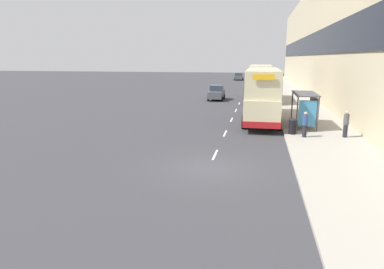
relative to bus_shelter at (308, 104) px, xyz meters
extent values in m
plane|color=#38383D|center=(-5.77, -10.76, -1.88)|extent=(220.00, 220.00, 0.00)
cube|color=#A39E93|center=(0.73, 27.74, -1.81)|extent=(5.00, 93.00, 0.14)
cube|color=#C6B793|center=(4.73, 27.74, 5.89)|extent=(3.00, 93.00, 15.54)
cube|color=black|center=(3.19, 27.74, 5.12)|extent=(0.12, 89.28, 2.80)
cube|color=silver|center=(-5.77, -8.41, -1.87)|extent=(0.12, 2.00, 0.01)
cube|color=silver|center=(-5.77, -2.90, -1.87)|extent=(0.12, 2.00, 0.01)
cube|color=silver|center=(-5.77, 2.61, -1.87)|extent=(0.12, 2.00, 0.01)
cube|color=silver|center=(-5.77, 8.13, -1.87)|extent=(0.12, 2.00, 0.01)
cube|color=silver|center=(-5.77, 13.64, -1.87)|extent=(0.12, 2.00, 0.01)
cube|color=#4C4C51|center=(-0.17, 0.35, 0.70)|extent=(1.60, 4.20, 0.08)
cylinder|color=#4C4C51|center=(-0.87, -1.65, -0.54)|extent=(0.10, 0.10, 2.40)
cylinder|color=#4C4C51|center=(-0.87, 2.35, -0.54)|extent=(0.10, 0.10, 2.40)
cylinder|color=#4C4C51|center=(0.53, -1.65, -0.54)|extent=(0.10, 0.10, 2.40)
cylinder|color=#4C4C51|center=(0.53, 2.35, -0.54)|extent=(0.10, 0.10, 2.40)
cube|color=#99A8B2|center=(0.50, 0.35, -0.42)|extent=(0.04, 3.68, 1.92)
cube|color=#3F8CBF|center=(-0.17, -1.59, -0.49)|extent=(1.19, 0.10, 1.82)
cube|color=maroon|center=(0.07, 0.35, -1.29)|extent=(0.36, 2.80, 0.08)
cube|color=beige|center=(-3.30, 2.43, -0.45)|extent=(2.55, 11.05, 1.85)
cube|color=beige|center=(-3.30, 2.43, 1.45)|extent=(2.50, 10.72, 1.95)
cube|color=#B2191E|center=(-3.30, 2.43, -1.15)|extent=(2.58, 11.10, 0.45)
cube|color=#2D3847|center=(-3.30, 2.43, -0.08)|extent=(2.58, 10.38, 0.81)
cube|color=#2D3847|center=(-3.30, 2.43, 1.35)|extent=(2.55, 10.38, 0.94)
cube|color=yellow|center=(-3.30, -3.08, 2.07)|extent=(1.40, 0.08, 0.36)
cylinder|color=black|center=(-4.57, 6.18, -1.38)|extent=(0.30, 1.00, 1.00)
cylinder|color=black|center=(-2.02, 6.18, -1.38)|extent=(0.30, 1.00, 1.00)
cylinder|color=black|center=(-4.57, -1.00, -1.38)|extent=(0.30, 1.00, 1.00)
cylinder|color=black|center=(-2.02, -1.00, -1.38)|extent=(0.30, 1.00, 1.00)
cube|color=beige|center=(-3.46, 16.05, -0.45)|extent=(2.55, 10.14, 1.85)
cube|color=beige|center=(-3.46, 16.05, 1.45)|extent=(2.50, 9.84, 1.95)
cube|color=#B2191E|center=(-3.46, 16.05, -1.15)|extent=(2.58, 10.19, 0.45)
cube|color=#2D3847|center=(-3.46, 16.05, -0.08)|extent=(2.58, 9.53, 0.81)
cube|color=#2D3847|center=(-3.46, 16.05, 1.35)|extent=(2.55, 9.53, 0.94)
cube|color=yellow|center=(-3.46, 11.00, 2.07)|extent=(1.40, 0.08, 0.36)
cylinder|color=black|center=(-4.74, 19.50, -1.38)|extent=(0.30, 1.00, 1.00)
cylinder|color=black|center=(-2.19, 19.50, -1.38)|extent=(0.30, 1.00, 1.00)
cylinder|color=black|center=(-4.74, 12.90, -1.38)|extent=(0.30, 1.00, 1.00)
cylinder|color=black|center=(-2.19, 12.90, -1.38)|extent=(0.30, 1.00, 1.00)
cube|color=#4C5156|center=(-3.20, 50.47, -1.20)|extent=(1.80, 3.96, 0.74)
cube|color=#2D3847|center=(-3.20, 50.27, -0.53)|extent=(1.58, 1.90, 0.61)
cylinder|color=black|center=(-4.10, 51.70, -1.58)|extent=(0.20, 0.60, 0.60)
cylinder|color=black|center=(-2.30, 51.70, -1.58)|extent=(0.20, 0.60, 0.60)
cylinder|color=black|center=(-4.10, 49.24, -1.58)|extent=(0.20, 0.60, 0.60)
cylinder|color=black|center=(-2.30, 49.24, -1.58)|extent=(0.20, 0.60, 0.60)
cube|color=silver|center=(-3.75, 43.87, -1.19)|extent=(1.72, 4.42, 0.76)
cube|color=#2D3847|center=(-3.75, 43.65, -0.50)|extent=(1.51, 2.12, 0.63)
cylinder|color=black|center=(-4.61, 45.24, -1.58)|extent=(0.20, 0.60, 0.60)
cylinder|color=black|center=(-2.89, 45.24, -1.58)|extent=(0.20, 0.60, 0.60)
cylinder|color=black|center=(-4.61, 42.50, -1.58)|extent=(0.20, 0.60, 0.60)
cylinder|color=black|center=(-2.89, 42.50, -1.58)|extent=(0.20, 0.60, 0.60)
cube|color=#4C5156|center=(-8.46, 56.67, -1.19)|extent=(1.88, 4.08, 0.77)
cube|color=#2D3847|center=(-8.46, 56.87, -0.49)|extent=(1.66, 1.96, 0.63)
cylinder|color=black|center=(-7.52, 55.40, -1.58)|extent=(0.20, 0.60, 0.60)
cylinder|color=black|center=(-9.40, 55.40, -1.58)|extent=(0.20, 0.60, 0.60)
cylinder|color=black|center=(-7.52, 57.93, -1.58)|extent=(0.20, 0.60, 0.60)
cylinder|color=black|center=(-9.40, 57.93, -1.58)|extent=(0.20, 0.60, 0.60)
cube|color=#4C5156|center=(-8.80, 16.48, -1.15)|extent=(1.70, 4.21, 0.84)
cube|color=#2D3847|center=(-8.80, 16.69, -0.39)|extent=(1.50, 2.02, 0.69)
cylinder|color=black|center=(-7.95, 15.18, -1.58)|extent=(0.20, 0.60, 0.60)
cylinder|color=black|center=(-9.65, 15.18, -1.58)|extent=(0.20, 0.60, 0.60)
cylinder|color=black|center=(-7.95, 17.79, -1.58)|extent=(0.20, 0.60, 0.60)
cylinder|color=black|center=(-9.65, 17.79, -1.58)|extent=(0.20, 0.60, 0.60)
cylinder|color=#23232D|center=(2.04, -3.14, -1.32)|extent=(0.28, 0.28, 0.82)
cylinder|color=#4C4C51|center=(2.04, -3.14, -0.57)|extent=(0.34, 0.34, 0.69)
sphere|color=tan|center=(2.04, -3.14, -0.12)|extent=(0.22, 0.22, 0.22)
cylinder|color=#23232D|center=(-0.55, -3.61, -1.34)|extent=(0.27, 0.27, 0.79)
cylinder|color=navy|center=(-0.55, -3.61, -0.61)|extent=(0.33, 0.33, 0.66)
sphere|color=tan|center=(-0.55, -3.61, -0.17)|extent=(0.21, 0.21, 0.21)
cylinder|color=black|center=(-1.22, -2.78, -1.26)|extent=(0.52, 0.52, 0.95)
cylinder|color=#2D2D33|center=(-1.22, -2.78, -0.74)|extent=(0.55, 0.55, 0.10)
camera|label=1|loc=(-3.56, -26.32, 3.30)|focal=32.00mm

